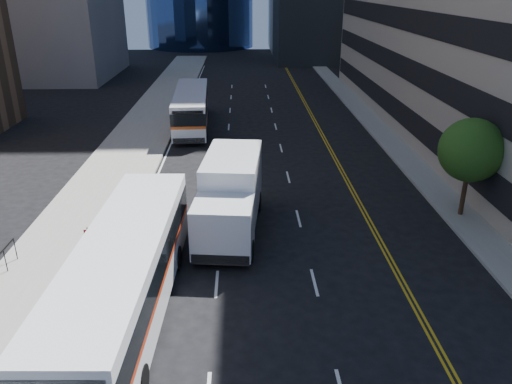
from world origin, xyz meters
TOP-DOWN VIEW (x-y plane):
  - ground at (0.00, 0.00)m, footprint 160.00×160.00m
  - sidewalk_west at (-10.50, 25.00)m, footprint 5.00×90.00m
  - sidewalk_east at (9.00, 25.00)m, footprint 2.00×90.00m
  - street_tree at (9.00, 8.00)m, footprint 3.20×3.20m
  - bus_front at (-6.59, -0.10)m, footprint 3.13×12.69m
  - bus_rear at (-6.60, 26.13)m, footprint 3.15×11.96m
  - box_truck at (-2.99, 6.76)m, footprint 3.31×7.74m

SIDE VIEW (x-z plane):
  - ground at x=0.00m, z-range 0.00..0.00m
  - sidewalk_west at x=-10.50m, z-range 0.00..0.15m
  - sidewalk_east at x=9.00m, z-range 0.00..0.15m
  - bus_rear at x=-6.60m, z-range 0.14..3.20m
  - bus_front at x=-6.59m, z-range 0.15..3.40m
  - box_truck at x=-2.99m, z-range 0.10..3.70m
  - street_tree at x=9.00m, z-range 1.09..6.19m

